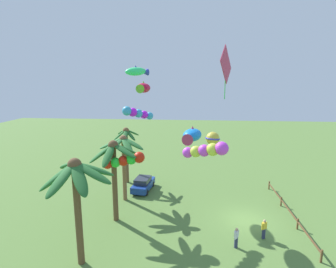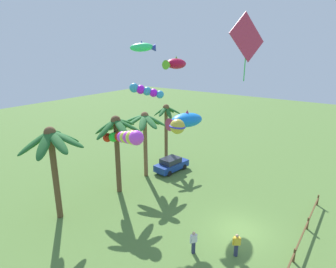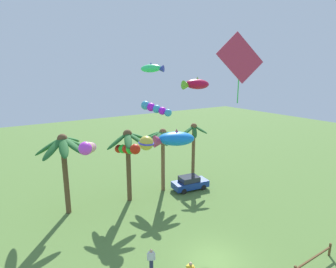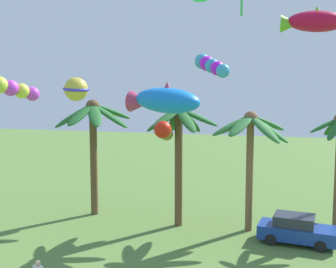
{
  "view_description": "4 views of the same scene",
  "coord_description": "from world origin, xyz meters",
  "px_view_note": "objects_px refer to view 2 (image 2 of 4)",
  "views": [
    {
      "loc": [
        -22.19,
        5.03,
        12.21
      ],
      "look_at": [
        0.76,
        7.0,
        7.53
      ],
      "focal_mm": 28.52,
      "sensor_mm": 36.0,
      "label": 1
    },
    {
      "loc": [
        -17.69,
        -6.26,
        12.8
      ],
      "look_at": [
        0.76,
        7.1,
        5.95
      ],
      "focal_mm": 30.39,
      "sensor_mm": 36.0,
      "label": 2
    },
    {
      "loc": [
        -11.65,
        -12.05,
        12.78
      ],
      "look_at": [
        1.06,
        7.5,
        7.35
      ],
      "focal_mm": 29.52,
      "sensor_mm": 36.0,
      "label": 3
    },
    {
      "loc": [
        4.63,
        -11.97,
        8.14
      ],
      "look_at": [
        -0.41,
        7.01,
        5.96
      ],
      "focal_mm": 44.64,
      "sensor_mm": 36.0,
      "label": 4
    }
  ],
  "objects_px": {
    "palm_tree_0": "(166,119)",
    "kite_tube_1": "(130,137)",
    "parked_car_1": "(171,164)",
    "kite_tube_3": "(121,137)",
    "kite_diamond_5": "(247,38)",
    "palm_tree_2": "(117,134)",
    "kite_tube_6": "(145,91)",
    "palm_tree_3": "(145,125)",
    "spectator_0": "(236,245)",
    "palm_tree_1": "(52,147)",
    "kite_fish_4": "(175,64)",
    "spectator_1": "(194,242)",
    "kite_fish_7": "(185,120)",
    "kite_fish_0": "(143,47)",
    "kite_ball_2": "(177,126)"
  },
  "relations": [
    {
      "from": "palm_tree_0",
      "to": "kite_tube_1",
      "type": "xyz_separation_m",
      "value": [
        -14.91,
        -8.48,
        3.15
      ]
    },
    {
      "from": "palm_tree_0",
      "to": "parked_car_1",
      "type": "xyz_separation_m",
      "value": [
        -2.27,
        -2.33,
        -4.27
      ]
    },
    {
      "from": "kite_tube_3",
      "to": "kite_diamond_5",
      "type": "bearing_deg",
      "value": -59.94
    },
    {
      "from": "palm_tree_2",
      "to": "kite_tube_6",
      "type": "height_order",
      "value": "kite_tube_6"
    },
    {
      "from": "palm_tree_3",
      "to": "kite_tube_1",
      "type": "bearing_deg",
      "value": -143.06
    },
    {
      "from": "spectator_0",
      "to": "kite_tube_1",
      "type": "height_order",
      "value": "kite_tube_1"
    },
    {
      "from": "palm_tree_1",
      "to": "parked_car_1",
      "type": "relative_size",
      "value": 1.81
    },
    {
      "from": "palm_tree_0",
      "to": "palm_tree_2",
      "type": "distance_m",
      "value": 8.97
    },
    {
      "from": "parked_car_1",
      "to": "kite_diamond_5",
      "type": "relative_size",
      "value": 0.83
    },
    {
      "from": "kite_fish_4",
      "to": "spectator_0",
      "type": "bearing_deg",
      "value": -129.02
    },
    {
      "from": "palm_tree_3",
      "to": "spectator_1",
      "type": "bearing_deg",
      "value": -125.56
    },
    {
      "from": "spectator_0",
      "to": "parked_car_1",
      "type": "bearing_deg",
      "value": 52.66
    },
    {
      "from": "kite_fish_4",
      "to": "kite_fish_7",
      "type": "relative_size",
      "value": 0.91
    },
    {
      "from": "spectator_0",
      "to": "kite_tube_3",
      "type": "distance_m",
      "value": 12.24
    },
    {
      "from": "kite_fish_0",
      "to": "spectator_1",
      "type": "bearing_deg",
      "value": -121.21
    },
    {
      "from": "kite_fish_4",
      "to": "kite_diamond_5",
      "type": "xyz_separation_m",
      "value": [
        -2.74,
        -8.23,
        2.14
      ]
    },
    {
      "from": "palm_tree_2",
      "to": "palm_tree_0",
      "type": "bearing_deg",
      "value": 6.96
    },
    {
      "from": "palm_tree_1",
      "to": "palm_tree_2",
      "type": "height_order",
      "value": "palm_tree_1"
    },
    {
      "from": "parked_car_1",
      "to": "kite_tube_3",
      "type": "distance_m",
      "value": 8.74
    },
    {
      "from": "spectator_0",
      "to": "kite_fish_7",
      "type": "distance_m",
      "value": 9.29
    },
    {
      "from": "spectator_0",
      "to": "kite_fish_4",
      "type": "distance_m",
      "value": 17.6
    },
    {
      "from": "palm_tree_0",
      "to": "palm_tree_2",
      "type": "xyz_separation_m",
      "value": [
        -8.88,
        -1.08,
        0.56
      ]
    },
    {
      "from": "parked_car_1",
      "to": "kite_tube_6",
      "type": "bearing_deg",
      "value": -174.71
    },
    {
      "from": "spectator_1",
      "to": "kite_fish_0",
      "type": "bearing_deg",
      "value": 58.79
    },
    {
      "from": "palm_tree_3",
      "to": "kite_fish_4",
      "type": "bearing_deg",
      "value": -27.28
    },
    {
      "from": "kite_ball_2",
      "to": "kite_tube_3",
      "type": "height_order",
      "value": "kite_ball_2"
    },
    {
      "from": "palm_tree_2",
      "to": "parked_car_1",
      "type": "xyz_separation_m",
      "value": [
        6.62,
        -1.25,
        -4.83
      ]
    },
    {
      "from": "kite_fish_0",
      "to": "kite_tube_6",
      "type": "xyz_separation_m",
      "value": [
        0.34,
        0.15,
        -3.61
      ]
    },
    {
      "from": "kite_fish_0",
      "to": "spectator_0",
      "type": "bearing_deg",
      "value": -108.7
    },
    {
      "from": "palm_tree_2",
      "to": "parked_car_1",
      "type": "relative_size",
      "value": 1.77
    },
    {
      "from": "kite_ball_2",
      "to": "kite_fish_4",
      "type": "relative_size",
      "value": 0.47
    },
    {
      "from": "palm_tree_1",
      "to": "parked_car_1",
      "type": "distance_m",
      "value": 13.57
    },
    {
      "from": "palm_tree_1",
      "to": "kite_tube_3",
      "type": "distance_m",
      "value": 5.55
    },
    {
      "from": "kite_fish_4",
      "to": "kite_diamond_5",
      "type": "relative_size",
      "value": 0.65
    },
    {
      "from": "kite_fish_4",
      "to": "kite_fish_0",
      "type": "bearing_deg",
      "value": -175.1
    },
    {
      "from": "kite_tube_3",
      "to": "kite_tube_6",
      "type": "height_order",
      "value": "kite_tube_6"
    },
    {
      "from": "spectator_0",
      "to": "kite_tube_3",
      "type": "height_order",
      "value": "kite_tube_3"
    },
    {
      "from": "kite_fish_0",
      "to": "kite_fish_4",
      "type": "bearing_deg",
      "value": 4.9
    },
    {
      "from": "kite_tube_3",
      "to": "kite_fish_0",
      "type": "bearing_deg",
      "value": -16.14
    },
    {
      "from": "kite_fish_0",
      "to": "kite_fish_4",
      "type": "relative_size",
      "value": 0.68
    },
    {
      "from": "parked_car_1",
      "to": "kite_fish_0",
      "type": "xyz_separation_m",
      "value": [
        -4.88,
        -0.57,
        12.17
      ]
    },
    {
      "from": "palm_tree_0",
      "to": "palm_tree_2",
      "type": "relative_size",
      "value": 0.93
    },
    {
      "from": "spectator_1",
      "to": "kite_diamond_5",
      "type": "bearing_deg",
      "value": 2.76
    },
    {
      "from": "kite_fish_4",
      "to": "parked_car_1",
      "type": "bearing_deg",
      "value": 165.21
    },
    {
      "from": "kite_ball_2",
      "to": "kite_fish_7",
      "type": "distance_m",
      "value": 3.59
    },
    {
      "from": "spectator_1",
      "to": "kite_ball_2",
      "type": "height_order",
      "value": "kite_ball_2"
    },
    {
      "from": "parked_car_1",
      "to": "kite_tube_1",
      "type": "distance_m",
      "value": 15.9
    },
    {
      "from": "palm_tree_0",
      "to": "palm_tree_3",
      "type": "xyz_separation_m",
      "value": [
        -4.83,
        -0.9,
        0.48
      ]
    },
    {
      "from": "kite_fish_0",
      "to": "kite_diamond_5",
      "type": "bearing_deg",
      "value": -71.67
    },
    {
      "from": "kite_fish_4",
      "to": "kite_tube_3",
      "type": "bearing_deg",
      "value": 178.4
    }
  ]
}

